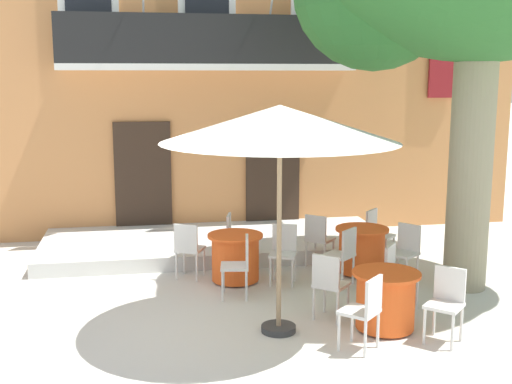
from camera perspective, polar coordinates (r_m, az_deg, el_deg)
ground_plane at (r=8.55m, az=-5.36°, el=-11.85°), size 120.00×120.00×0.00m
building_facade at (r=14.96m, az=-5.07°, el=12.27°), size 13.00×5.09×7.50m
entrance_step_platform at (r=12.13m, az=-3.45°, el=-4.50°), size 6.30×2.49×0.25m
cafe_table_near_tree at (r=8.54m, az=11.22°, el=-9.22°), size 0.86×0.86×0.76m
cafe_chair_near_tree_0 at (r=9.20m, az=12.19°, el=-6.93°), size 0.56×0.56×0.91m
cafe_chair_near_tree_1 at (r=8.69m, az=6.38°, el=-7.78°), size 0.56×0.56×0.91m
cafe_chair_near_tree_2 at (r=7.82m, az=9.49°, el=-9.94°), size 0.57×0.57×0.91m
cafe_chair_near_tree_3 at (r=8.32m, az=16.27°, el=-8.98°), size 0.57×0.57×0.91m
cafe_table_middle at (r=10.26m, az=-1.82°, el=-5.70°), size 0.86×0.86×0.76m
cafe_chair_middle_0 at (r=10.95m, az=-1.84°, el=-3.93°), size 0.48×0.48×0.91m
cafe_chair_middle_1 at (r=10.39m, az=-5.92°, el=-4.76°), size 0.53×0.53×0.91m
cafe_chair_middle_2 at (r=9.50m, az=-1.42°, el=-6.15°), size 0.46×0.46×0.91m
cafe_chair_middle_3 at (r=10.17m, az=2.42°, el=-5.04°), size 0.51×0.51×0.91m
cafe_table_front at (r=10.80m, az=9.19°, el=-5.01°), size 0.86×0.86×0.76m
cafe_chair_front_0 at (r=10.09m, az=7.58°, el=-5.25°), size 0.57×0.57×0.91m
cafe_chair_front_1 at (r=10.45m, az=12.89°, el=-4.88°), size 0.56×0.56×0.91m
cafe_chair_front_2 at (r=11.46m, az=10.49°, el=-3.46°), size 0.57×0.57×0.91m
cafe_chair_front_3 at (r=10.99m, az=5.44°, el=-3.91°), size 0.56×0.56×0.91m
cafe_umbrella at (r=7.85m, az=2.09°, el=5.87°), size 2.90×2.90×2.85m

